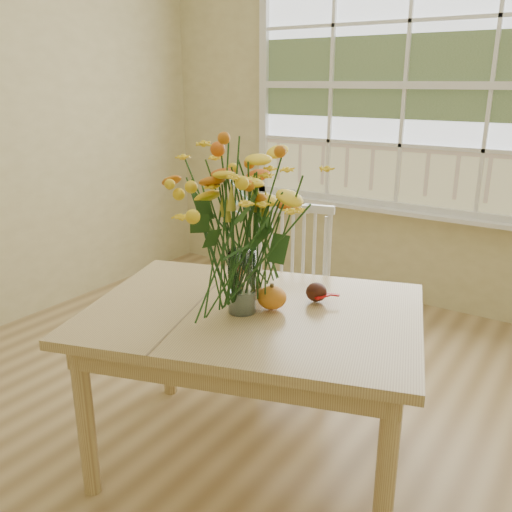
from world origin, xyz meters
The scene contains 9 objects.
floor centered at (0.00, 0.00, -0.01)m, with size 4.00×4.50×0.01m, color #9B7A4B.
wall_back centered at (0.00, 2.25, 1.35)m, with size 4.00×0.02×2.70m, color #C8BB80.
window centered at (0.00, 2.21, 1.53)m, with size 2.42×0.12×1.74m.
dining_table centered at (0.16, 0.14, 0.61)m, with size 1.54×1.30×0.70m.
windsor_chair centered at (-0.07, 0.85, 0.52)m, with size 0.58×0.57×0.93m.
flower_vase centered at (0.14, 0.10, 1.08)m, with size 0.52×0.52×0.62m.
pumpkin centered at (0.23, 0.18, 0.75)m, with size 0.12×0.12×0.09m, color orange.
turkey_figurine centered at (0.09, 0.24, 0.75)m, with size 0.10×0.09×0.10m.
dark_gourd centered at (0.34, 0.35, 0.74)m, with size 0.13×0.12×0.08m.
Camera 1 is at (1.29, -1.52, 1.58)m, focal length 38.00 mm.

